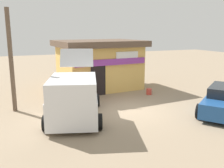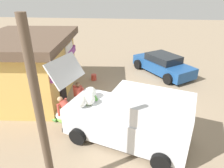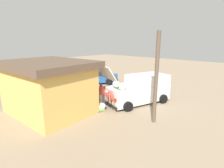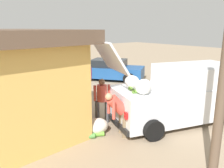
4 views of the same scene
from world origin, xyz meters
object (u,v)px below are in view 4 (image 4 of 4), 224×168
(delivery_van, at_px, (181,94))
(parked_sedan, at_px, (109,70))
(customer_bending, at_px, (118,110))
(paint_bucket, at_px, (56,94))
(vendor_standing, at_px, (102,98))
(unloaded_banana_pile, at_px, (96,127))

(delivery_van, distance_m, parked_sedan, 6.99)
(customer_bending, relative_size, paint_bucket, 3.79)
(vendor_standing, xyz_separation_m, unloaded_banana_pile, (-0.55, 0.63, -0.67))
(vendor_standing, height_order, paint_bucket, vendor_standing)
(vendor_standing, bearing_deg, paint_bucket, 0.60)
(parked_sedan, xyz_separation_m, customer_bending, (-6.29, 4.51, 0.21))
(vendor_standing, relative_size, customer_bending, 1.13)
(vendor_standing, height_order, unloaded_banana_pile, vendor_standing)
(customer_bending, bearing_deg, delivery_van, -99.02)
(customer_bending, distance_m, paint_bucket, 4.78)
(vendor_standing, xyz_separation_m, paint_bucket, (3.64, 0.04, -0.71))
(paint_bucket, bearing_deg, vendor_standing, -179.40)
(delivery_van, bearing_deg, parked_sedan, -16.63)
(parked_sedan, distance_m, customer_bending, 7.74)
(customer_bending, xyz_separation_m, paint_bucket, (4.73, -0.17, -0.64))
(parked_sedan, height_order, vendor_standing, vendor_standing)
(unloaded_banana_pile, distance_m, paint_bucket, 4.24)
(parked_sedan, relative_size, paint_bucket, 12.28)
(parked_sedan, xyz_separation_m, unloaded_banana_pile, (-5.75, 4.92, -0.39))
(parked_sedan, bearing_deg, vendor_standing, 140.43)
(parked_sedan, bearing_deg, paint_bucket, 109.78)
(delivery_van, bearing_deg, vendor_standing, 57.08)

